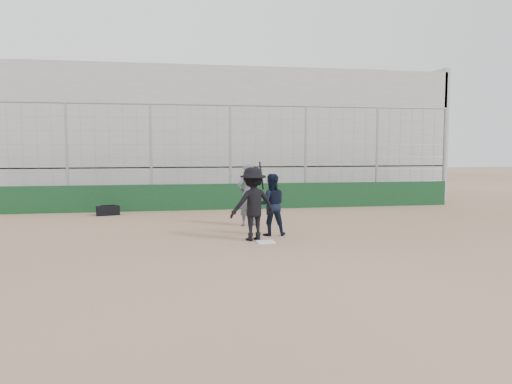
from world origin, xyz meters
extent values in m
plane|color=brown|center=(0.00, 0.00, 0.00)|extent=(90.00, 90.00, 0.00)
cube|color=white|center=(0.00, 0.00, 0.01)|extent=(0.44, 0.44, 0.02)
cube|color=#103419|center=(0.00, 7.00, 0.50)|extent=(18.00, 0.25, 1.00)
cylinder|color=gray|center=(0.00, 7.00, 2.00)|extent=(0.10, 0.10, 4.00)
cylinder|color=gray|center=(9.00, 7.00, 2.00)|extent=(0.10, 0.10, 4.00)
cylinder|color=gray|center=(0.00, 7.00, 4.00)|extent=(18.00, 0.07, 0.07)
cube|color=#9E9E9E|center=(0.00, 11.95, 0.80)|extent=(20.00, 6.70, 1.60)
cube|color=#9E9E9E|center=(0.00, 11.95, 3.70)|extent=(20.00, 6.70, 4.20)
cube|color=#9E9E9E|center=(10.00, 11.95, 2.90)|extent=(0.25, 6.70, 6.10)
cylinder|color=gray|center=(0.00, 15.10, 6.80)|extent=(20.00, 0.06, 0.06)
imported|color=black|center=(-0.27, 0.37, 0.94)|extent=(1.35, 0.99, 1.88)
cylinder|color=black|center=(-0.02, 0.52, 1.66)|extent=(0.07, 0.57, 0.71)
imported|color=black|center=(0.33, 0.94, 0.55)|extent=(0.82, 0.65, 1.10)
sphere|color=maroon|center=(0.33, 0.94, 0.99)|extent=(0.28, 0.28, 0.28)
imported|color=#4B5360|center=(-0.01, 2.76, 0.84)|extent=(0.77, 0.59, 1.69)
cube|color=black|center=(-4.49, 5.97, 0.17)|extent=(0.84, 0.52, 0.33)
cylinder|color=black|center=(-4.49, 5.97, 0.35)|extent=(0.50, 0.17, 0.04)
camera|label=1|loc=(-2.42, -12.12, 2.35)|focal=35.00mm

